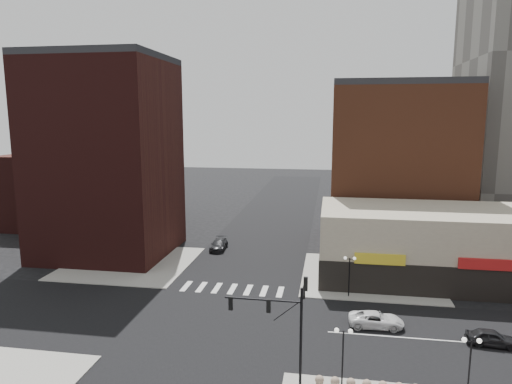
# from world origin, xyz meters

# --- Properties ---
(ground) EXTENTS (240.00, 240.00, 0.00)m
(ground) POSITION_xyz_m (0.00, 0.00, 0.00)
(ground) COLOR black
(ground) RESTS_ON ground
(road_ew) EXTENTS (200.00, 14.00, 0.02)m
(road_ew) POSITION_xyz_m (0.00, 0.00, 0.01)
(road_ew) COLOR black
(road_ew) RESTS_ON ground
(road_ns) EXTENTS (14.00, 200.00, 0.02)m
(road_ns) POSITION_xyz_m (0.00, 0.00, 0.01)
(road_ns) COLOR black
(road_ns) RESTS_ON ground
(sidewalk_nw) EXTENTS (15.00, 15.00, 0.12)m
(sidewalk_nw) POSITION_xyz_m (-14.50, 14.50, 0.06)
(sidewalk_nw) COLOR gray
(sidewalk_nw) RESTS_ON ground
(sidewalk_ne) EXTENTS (15.00, 15.00, 0.12)m
(sidewalk_ne) POSITION_xyz_m (14.50, 14.50, 0.06)
(sidewalk_ne) COLOR gray
(sidewalk_ne) RESTS_ON ground
(building_nw) EXTENTS (16.00, 15.00, 25.00)m
(building_nw) POSITION_xyz_m (-19.00, 18.50, 12.50)
(building_nw) COLOR #351211
(building_nw) RESTS_ON ground
(building_nw_low) EXTENTS (20.00, 18.00, 12.00)m
(building_nw_low) POSITION_xyz_m (-32.00, 34.00, 6.00)
(building_nw_low) COLOR #351211
(building_nw_low) RESTS_ON ground
(building_ne_midrise) EXTENTS (18.00, 15.00, 22.00)m
(building_ne_midrise) POSITION_xyz_m (19.00, 29.50, 11.00)
(building_ne_midrise) COLOR brown
(building_ne_midrise) RESTS_ON ground
(building_ne_row) EXTENTS (24.20, 12.20, 8.00)m
(building_ne_row) POSITION_xyz_m (21.00, 15.00, 3.30)
(building_ne_row) COLOR #B5AB90
(building_ne_row) RESTS_ON ground
(traffic_signal) EXTENTS (5.59, 3.09, 7.77)m
(traffic_signal) POSITION_xyz_m (7.24, -7.83, 4.96)
(traffic_signal) COLOR black
(traffic_signal) RESTS_ON ground
(street_lamp_se_a) EXTENTS (1.22, 0.32, 4.16)m
(street_lamp_se_a) POSITION_xyz_m (11.00, -8.00, 3.29)
(street_lamp_se_a) COLOR black
(street_lamp_se_a) RESTS_ON sidewalk_se
(street_lamp_se_b) EXTENTS (1.22, 0.32, 4.16)m
(street_lamp_se_b) POSITION_xyz_m (19.00, -8.00, 3.29)
(street_lamp_se_b) COLOR black
(street_lamp_se_b) RESTS_ON sidewalk_se
(street_lamp_ne) EXTENTS (1.22, 0.32, 4.16)m
(street_lamp_ne) POSITION_xyz_m (12.00, 8.00, 3.29)
(street_lamp_ne) COLOR black
(street_lamp_ne) RESTS_ON sidewalk_ne
(white_suv) EXTENTS (4.78, 2.31, 1.31)m
(white_suv) POSITION_xyz_m (14.13, 1.69, 0.66)
(white_suv) COLOR silver
(white_suv) RESTS_ON ground
(dark_sedan_east) EXTENTS (4.00, 1.90, 1.32)m
(dark_sedan_east) POSITION_xyz_m (22.95, -0.19, 0.66)
(dark_sedan_east) COLOR black
(dark_sedan_east) RESTS_ON ground
(dark_sedan_north) EXTENTS (2.15, 4.87, 1.39)m
(dark_sedan_north) POSITION_xyz_m (-5.05, 22.15, 0.69)
(dark_sedan_north) COLOR black
(dark_sedan_north) RESTS_ON ground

